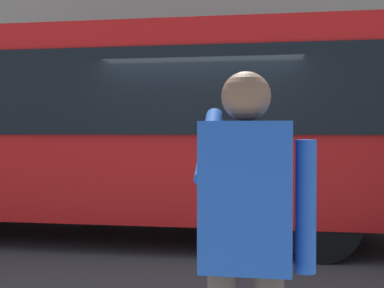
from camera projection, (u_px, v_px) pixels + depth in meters
ground_plane at (208, 246)px, 7.00m from camera, size 60.00×60.00×0.00m
red_bus at (110, 125)px, 7.66m from camera, size 9.05×2.54×3.08m
pedestrian_photographer at (247, 231)px, 2.24m from camera, size 0.53×0.52×1.70m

